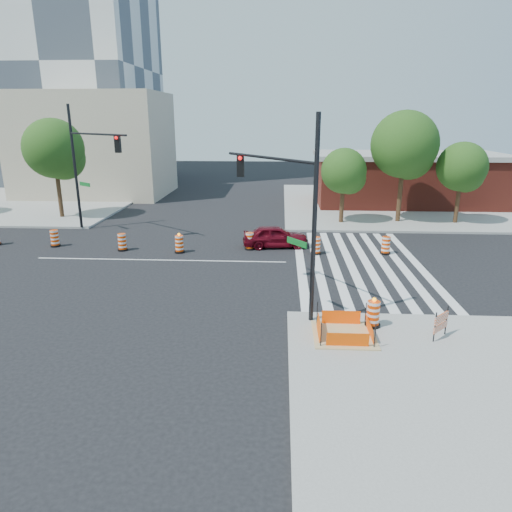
% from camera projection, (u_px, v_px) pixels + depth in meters
% --- Properties ---
extents(ground, '(120.00, 120.00, 0.00)m').
position_uv_depth(ground, '(160.00, 260.00, 25.45)').
color(ground, black).
rests_on(ground, ground).
extents(sidewalk_ne, '(22.00, 22.00, 0.15)m').
position_uv_depth(sidewalk_ne, '(405.00, 204.00, 41.67)').
color(sidewalk_ne, gray).
rests_on(sidewalk_ne, ground).
extents(sidewalk_nw, '(22.00, 22.00, 0.15)m').
position_uv_depth(sidewalk_nw, '(23.00, 200.00, 43.56)').
color(sidewalk_nw, gray).
rests_on(sidewalk_nw, ground).
extents(crosswalk_east, '(6.75, 13.50, 0.01)m').
position_uv_depth(crosswalk_east, '(358.00, 263.00, 24.87)').
color(crosswalk_east, silver).
rests_on(crosswalk_east, ground).
extents(lane_centerline, '(14.00, 0.12, 0.01)m').
position_uv_depth(lane_centerline, '(160.00, 260.00, 25.45)').
color(lane_centerline, silver).
rests_on(lane_centerline, ground).
extents(excavation_pit, '(2.20, 2.20, 0.90)m').
position_uv_depth(excavation_pit, '(344.00, 334.00, 16.32)').
color(excavation_pit, tan).
rests_on(excavation_pit, ground).
extents(brick_storefront, '(16.50, 8.50, 4.60)m').
position_uv_depth(brick_storefront, '(407.00, 179.00, 41.02)').
color(brick_storefront, maroon).
rests_on(brick_storefront, ground).
extents(beige_midrise, '(14.00, 10.00, 10.00)m').
position_uv_depth(beige_midrise, '(95.00, 145.00, 45.63)').
color(beige_midrise, '#BCAB8F').
rests_on(beige_midrise, ground).
extents(red_coupe, '(4.11, 2.04, 1.35)m').
position_uv_depth(red_coupe, '(275.00, 236.00, 27.85)').
color(red_coupe, '#580713').
rests_on(red_coupe, ground).
extents(signal_pole_se, '(3.67, 4.66, 7.68)m').
position_uv_depth(signal_pole_se, '(287.00, 197.00, 17.54)').
color(signal_pole_se, black).
rests_on(signal_pole_se, ground).
extents(signal_pole_nw, '(5.15, 3.89, 8.35)m').
position_uv_depth(signal_pole_nw, '(87.00, 157.00, 29.95)').
color(signal_pole_nw, black).
rests_on(signal_pole_nw, ground).
extents(pit_drum, '(0.58, 0.58, 1.15)m').
position_uv_depth(pit_drum, '(373.00, 315.00, 16.92)').
color(pit_drum, black).
rests_on(pit_drum, ground).
extents(barricade, '(0.69, 0.69, 1.10)m').
position_uv_depth(barricade, '(441.00, 322.00, 15.99)').
color(barricade, '#E23D04').
rests_on(barricade, ground).
extents(tree_north_b, '(4.48, 4.48, 7.62)m').
position_uv_depth(tree_north_b, '(55.00, 152.00, 34.50)').
color(tree_north_b, '#382314').
rests_on(tree_north_b, ground).
extents(tree_north_c, '(3.33, 3.27, 5.56)m').
position_uv_depth(tree_north_c, '(344.00, 173.00, 33.06)').
color(tree_north_c, '#382314').
rests_on(tree_north_c, ground).
extents(tree_north_d, '(4.81, 4.81, 8.17)m').
position_uv_depth(tree_north_d, '(405.00, 148.00, 32.88)').
color(tree_north_d, '#382314').
rests_on(tree_north_d, ground).
extents(tree_north_e, '(3.53, 3.53, 6.01)m').
position_uv_depth(tree_north_e, '(462.00, 170.00, 32.78)').
color(tree_north_e, '#382314').
rests_on(tree_north_e, ground).
extents(median_drum_1, '(0.60, 0.60, 1.02)m').
position_uv_depth(median_drum_1, '(55.00, 239.00, 28.01)').
color(median_drum_1, black).
rests_on(median_drum_1, ground).
extents(median_drum_2, '(0.60, 0.60, 1.02)m').
position_uv_depth(median_drum_2, '(122.00, 243.00, 27.15)').
color(median_drum_2, black).
rests_on(median_drum_2, ground).
extents(median_drum_3, '(0.60, 0.60, 1.18)m').
position_uv_depth(median_drum_3, '(179.00, 245.00, 26.73)').
color(median_drum_3, black).
rests_on(median_drum_3, ground).
extents(median_drum_4, '(0.60, 0.60, 1.02)m').
position_uv_depth(median_drum_4, '(250.00, 242.00, 27.37)').
color(median_drum_4, black).
rests_on(median_drum_4, ground).
extents(median_drum_5, '(0.60, 0.60, 1.02)m').
position_uv_depth(median_drum_5, '(316.00, 246.00, 26.42)').
color(median_drum_5, black).
rests_on(median_drum_5, ground).
extents(median_drum_6, '(0.60, 0.60, 1.02)m').
position_uv_depth(median_drum_6, '(386.00, 246.00, 26.46)').
color(median_drum_6, black).
rests_on(median_drum_6, ground).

